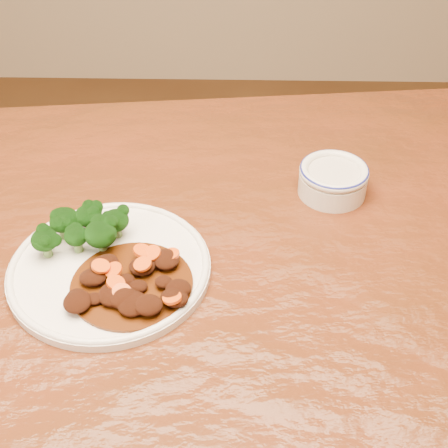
{
  "coord_description": "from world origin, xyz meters",
  "views": [
    {
      "loc": [
        0.11,
        -0.59,
        1.33
      ],
      "look_at": [
        0.1,
        0.07,
        0.77
      ],
      "focal_mm": 50.0,
      "sensor_mm": 36.0,
      "label": 1
    }
  ],
  "objects": [
    {
      "name": "mince_stew",
      "position": [
        -0.02,
        -0.05,
        0.77
      ],
      "size": [
        0.15,
        0.15,
        0.03
      ],
      "color": "#421C07",
      "rests_on": "dinner_plate"
    },
    {
      "name": "dip_bowl",
      "position": [
        0.26,
        0.17,
        0.78
      ],
      "size": [
        0.1,
        0.1,
        0.05
      ],
      "rotation": [
        0.0,
        0.0,
        -0.19
      ],
      "color": "silver",
      "rests_on": "dining_table"
    },
    {
      "name": "dinner_plate",
      "position": [
        -0.05,
        -0.01,
        0.76
      ],
      "size": [
        0.26,
        0.26,
        0.02
      ],
      "rotation": [
        0.0,
        0.0,
        0.29
      ],
      "color": "white",
      "rests_on": "dining_table"
    },
    {
      "name": "broccoli_florets",
      "position": [
        -0.09,
        0.04,
        0.79
      ],
      "size": [
        0.12,
        0.09,
        0.05
      ],
      "color": "#658F4A",
      "rests_on": "dinner_plate"
    },
    {
      "name": "dining_table",
      "position": [
        0.0,
        0.0,
        0.67
      ],
      "size": [
        1.59,
        1.06,
        0.75
      ],
      "rotation": [
        0.0,
        0.0,
        0.11
      ],
      "color": "#57220F",
      "rests_on": "ground"
    }
  ]
}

